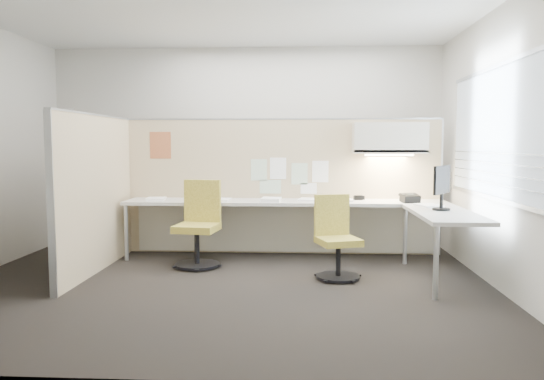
# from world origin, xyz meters

# --- Properties ---
(floor) EXTENTS (5.50, 4.50, 0.01)m
(floor) POSITION_xyz_m (0.00, 0.00, -0.01)
(floor) COLOR black
(floor) RESTS_ON ground
(ceiling) EXTENTS (5.50, 4.50, 0.01)m
(ceiling) POSITION_xyz_m (0.00, 0.00, 2.80)
(ceiling) COLOR white
(ceiling) RESTS_ON wall_back
(wall_back) EXTENTS (5.50, 0.02, 2.80)m
(wall_back) POSITION_xyz_m (0.00, 2.25, 1.40)
(wall_back) COLOR beige
(wall_back) RESTS_ON ground
(wall_front) EXTENTS (5.50, 0.02, 2.80)m
(wall_front) POSITION_xyz_m (0.00, -2.25, 1.40)
(wall_front) COLOR beige
(wall_front) RESTS_ON ground
(wall_right) EXTENTS (0.02, 4.50, 2.80)m
(wall_right) POSITION_xyz_m (2.75, 0.00, 1.40)
(wall_right) COLOR beige
(wall_right) RESTS_ON ground
(window_pane) EXTENTS (0.01, 2.80, 1.30)m
(window_pane) POSITION_xyz_m (2.73, 0.00, 1.55)
(window_pane) COLOR #909DA8
(window_pane) RESTS_ON wall_right
(partition_back) EXTENTS (4.10, 0.06, 1.75)m
(partition_back) POSITION_xyz_m (0.55, 1.60, 0.88)
(partition_back) COLOR #CCB38D
(partition_back) RESTS_ON floor
(partition_left) EXTENTS (0.06, 2.20, 1.75)m
(partition_left) POSITION_xyz_m (-1.50, 0.50, 0.88)
(partition_left) COLOR #CCB38D
(partition_left) RESTS_ON floor
(desk) EXTENTS (4.00, 2.07, 0.73)m
(desk) POSITION_xyz_m (0.93, 1.13, 0.60)
(desk) COLOR beige
(desk) RESTS_ON floor
(overhead_bin) EXTENTS (0.90, 0.36, 0.38)m
(overhead_bin) POSITION_xyz_m (1.90, 1.39, 1.51)
(overhead_bin) COLOR beige
(overhead_bin) RESTS_ON partition_back
(task_light_strip) EXTENTS (0.60, 0.06, 0.02)m
(task_light_strip) POSITION_xyz_m (1.90, 1.39, 1.30)
(task_light_strip) COLOR #FFEABF
(task_light_strip) RESTS_ON overhead_bin
(pinned_papers) EXTENTS (1.01, 0.00, 0.47)m
(pinned_papers) POSITION_xyz_m (0.63, 1.57, 1.03)
(pinned_papers) COLOR #8CBF8C
(pinned_papers) RESTS_ON partition_back
(poster) EXTENTS (0.28, 0.00, 0.35)m
(poster) POSITION_xyz_m (-1.05, 1.57, 1.42)
(poster) COLOR orange
(poster) RESTS_ON partition_back
(chair_left) EXTENTS (0.53, 0.54, 1.00)m
(chair_left) POSITION_xyz_m (-0.40, 0.78, 0.47)
(chair_left) COLOR black
(chair_left) RESTS_ON floor
(chair_right) EXTENTS (0.52, 0.53, 0.88)m
(chair_right) POSITION_xyz_m (1.18, 0.31, 0.41)
(chair_right) COLOR black
(chair_right) RESTS_ON floor
(monitor) EXTENTS (0.27, 0.39, 0.47)m
(monitor) POSITION_xyz_m (2.30, 0.39, 1.00)
(monitor) COLOR black
(monitor) RESTS_ON desk
(phone) EXTENTS (0.24, 0.23, 0.12)m
(phone) POSITION_xyz_m (2.11, 1.13, 0.78)
(phone) COLOR black
(phone) RESTS_ON desk
(stapler) EXTENTS (0.15, 0.08, 0.05)m
(stapler) POSITION_xyz_m (1.54, 1.42, 0.76)
(stapler) COLOR black
(stapler) RESTS_ON desk
(tape_dispenser) EXTENTS (0.10, 0.07, 0.06)m
(tape_dispenser) POSITION_xyz_m (1.53, 1.39, 0.76)
(tape_dispenser) COLOR black
(tape_dispenser) RESTS_ON desk
(coat_hook) EXTENTS (0.18, 0.42, 1.27)m
(coat_hook) POSITION_xyz_m (-1.58, -0.19, 1.43)
(coat_hook) COLOR silver
(coat_hook) RESTS_ON partition_left
(paper_stack_0) EXTENTS (0.27, 0.33, 0.03)m
(paper_stack_0) POSITION_xyz_m (-1.04, 1.27, 0.74)
(paper_stack_0) COLOR white
(paper_stack_0) RESTS_ON desk
(paper_stack_1) EXTENTS (0.25, 0.32, 0.02)m
(paper_stack_1) POSITION_xyz_m (-0.21, 1.24, 0.74)
(paper_stack_1) COLOR white
(paper_stack_1) RESTS_ON desk
(paper_stack_2) EXTENTS (0.25, 0.31, 0.04)m
(paper_stack_2) POSITION_xyz_m (0.43, 1.16, 0.75)
(paper_stack_2) COLOR white
(paper_stack_2) RESTS_ON desk
(paper_stack_3) EXTENTS (0.28, 0.33, 0.02)m
(paper_stack_3) POSITION_xyz_m (0.89, 1.35, 0.74)
(paper_stack_3) COLOR white
(paper_stack_3) RESTS_ON desk
(paper_stack_4) EXTENTS (0.26, 0.32, 0.02)m
(paper_stack_4) POSITION_xyz_m (1.31, 1.27, 0.74)
(paper_stack_4) COLOR white
(paper_stack_4) RESTS_ON desk
(paper_stack_5) EXTENTS (0.31, 0.36, 0.02)m
(paper_stack_5) POSITION_xyz_m (2.25, 0.75, 0.74)
(paper_stack_5) COLOR white
(paper_stack_5) RESTS_ON desk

